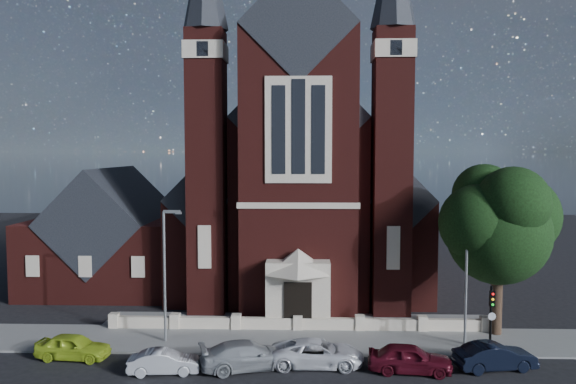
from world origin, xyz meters
The scene contains 16 objects.
ground centered at (0.00, 15.00, 0.00)m, with size 120.00×120.00×0.00m, color black.
pavement_strip centered at (0.00, 4.50, 0.00)m, with size 60.00×5.00×0.12m, color slate.
forecourt_paving centered at (0.00, 8.50, 0.00)m, with size 26.00×3.00×0.14m, color slate.
forecourt_wall centered at (0.00, 6.50, 0.00)m, with size 24.00×0.40×0.90m, color #C5B39C.
church centered at (0.00, 22.94, 8.19)m, with size 20.01×34.90×29.20m.
parish_hall centered at (-16.00, 18.00, 4.01)m, with size 12.00×12.20×10.24m.
street_tree centered at (12.60, 5.71, 6.96)m, with size 6.40×6.60×10.70m.
street_lamp_left centered at (-7.91, 4.00, 4.60)m, with size 1.16×0.22×8.09m.
street_lamp_right centered at (10.09, 4.00, 4.60)m, with size 1.16×0.22×8.09m.
traffic_signal centered at (11.00, 2.43, 2.58)m, with size 0.28×0.42×4.00m.
car_lime_van centered at (-12.49, 1.19, 0.70)m, with size 1.65×4.11×1.40m, color #B1D029.
car_silver_a centered at (-6.89, -0.69, 0.61)m, with size 1.29×3.70×1.22m, color #B5B8BD.
car_silver_b centered at (-2.59, 0.05, 0.74)m, with size 2.07×5.08×1.48m, color #999DA1.
car_white_suv centered at (1.13, 0.58, 0.70)m, with size 2.33×5.05×1.40m, color white.
car_dark_red centered at (5.97, -0.14, 0.75)m, with size 1.76×4.38×1.49m, color #530E1B.
car_navy centered at (10.56, 0.36, 0.71)m, with size 1.50×4.30×1.42m, color black.
Camera 1 is at (0.46, -29.04, 11.56)m, focal length 35.00 mm.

